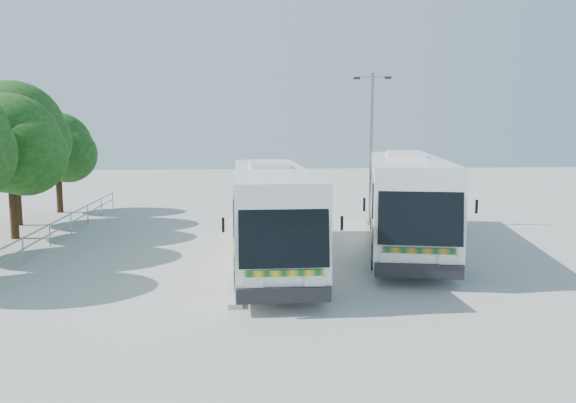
{
  "coord_description": "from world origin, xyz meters",
  "views": [
    {
      "loc": [
        -2.22,
        -20.81,
        4.84
      ],
      "look_at": [
        -0.07,
        2.58,
        1.86
      ],
      "focal_mm": 35.0,
      "sensor_mm": 36.0,
      "label": 1
    }
  ],
  "objects": [
    {
      "name": "tree_far_e",
      "position": [
        -12.63,
        13.3,
        3.89
      ],
      "size": [
        4.54,
        4.28,
        5.92
      ],
      "color": "#382314",
      "rests_on": "ground"
    },
    {
      "name": "kerb_divider",
      "position": [
        -2.3,
        2.0,
        0.07
      ],
      "size": [
        0.4,
        16.0,
        0.15
      ],
      "primitive_type": "cube",
      "color": "#B2B2AD",
      "rests_on": "ground"
    },
    {
      "name": "tree_far_d",
      "position": [
        -13.31,
        8.8,
        4.82
      ],
      "size": [
        5.62,
        5.3,
        7.33
      ],
      "color": "#382314",
      "rests_on": "ground"
    },
    {
      "name": "ground",
      "position": [
        0.0,
        0.0,
        0.0
      ],
      "size": [
        100.0,
        100.0,
        0.0
      ],
      "primitive_type": "plane",
      "color": "#A6A6A1",
      "rests_on": "ground"
    },
    {
      "name": "coach_main",
      "position": [
        -1.0,
        -0.46,
        1.9
      ],
      "size": [
        2.68,
        12.53,
        3.47
      ],
      "rotation": [
        0.0,
        0.0,
        -0.0
      ],
      "color": "white",
      "rests_on": "ground"
    },
    {
      "name": "tree_far_c",
      "position": [
        -12.12,
        5.1,
        4.26
      ],
      "size": [
        4.97,
        4.69,
        6.49
      ],
      "color": "#382314",
      "rests_on": "ground"
    },
    {
      "name": "lamppost",
      "position": [
        4.58,
        7.19,
        4.24
      ],
      "size": [
        1.86,
        0.6,
        7.68
      ],
      "rotation": [
        0.0,
        0.0,
        -0.23
      ],
      "color": "gray",
      "rests_on": "ground"
    },
    {
      "name": "coach_adjacent",
      "position": [
        4.77,
        1.81,
        2.04
      ],
      "size": [
        5.67,
        13.66,
        3.72
      ],
      "rotation": [
        0.0,
        0.0,
        -0.23
      ],
      "color": "white",
      "rests_on": "ground"
    },
    {
      "name": "railing",
      "position": [
        -10.0,
        4.0,
        0.74
      ],
      "size": [
        0.06,
        22.0,
        1.0
      ],
      "color": "gray",
      "rests_on": "ground"
    }
  ]
}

